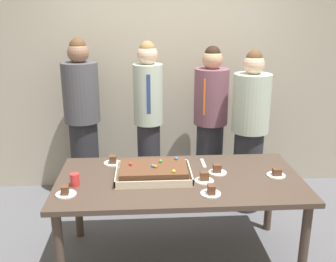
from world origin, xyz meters
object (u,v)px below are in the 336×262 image
object	(u,v)px
sheet_cake	(153,172)
plated_slice_near_left	(211,191)
plated_slice_far_right	(113,161)
person_far_right_suit	(83,120)
party_table	(179,187)
plated_slice_center_back	(217,170)
person_serving_front	(210,123)
plated_slice_far_left	(204,178)
plated_slice_near_right	(276,174)
person_green_shirt_behind	(250,131)
plated_slice_center_front	(66,192)
person_striped_tie_right	(148,121)
drink_cup_nearest	(75,180)
cake_server_utensil	(203,163)

from	to	relation	value
sheet_cake	plated_slice_near_left	xyz separation A→B (m)	(0.41, -0.33, -0.02)
plated_slice_far_right	person_far_right_suit	world-z (taller)	person_far_right_suit
party_table	person_far_right_suit	xyz separation A→B (m)	(-0.93, 1.20, 0.24)
plated_slice_center_back	person_serving_front	distance (m)	1.08
person_far_right_suit	plated_slice_far_left	bearing A→B (deg)	9.56
plated_slice_near_right	plated_slice_center_back	bearing A→B (deg)	169.43
person_green_shirt_behind	plated_slice_far_left	bearing A→B (deg)	17.45
plated_slice_center_front	person_serving_front	bearing A→B (deg)	47.18
plated_slice_near_left	plated_slice_far_right	size ratio (longest dim) A/B	1.00
plated_slice_near_right	person_far_right_suit	bearing A→B (deg)	144.78
plated_slice_near_right	person_striped_tie_right	distance (m)	1.50
person_green_shirt_behind	party_table	bearing A→B (deg)	7.69
plated_slice_far_right	person_far_right_suit	bearing A→B (deg)	113.43
plated_slice_center_back	person_far_right_suit	size ratio (longest dim) A/B	0.08
plated_slice_center_front	person_far_right_suit	size ratio (longest dim) A/B	0.08
plated_slice_far_right	person_far_right_suit	xyz separation A→B (m)	(-0.38, 0.87, 0.14)
person_green_shirt_behind	person_striped_tie_right	xyz separation A→B (m)	(-1.02, 0.21, 0.07)
plated_slice_near_left	person_far_right_suit	distance (m)	1.89
party_table	plated_slice_center_back	size ratio (longest dim) A/B	13.05
plated_slice_near_right	person_serving_front	size ratio (longest dim) A/B	0.09
plated_slice_near_left	person_serving_front	xyz separation A→B (m)	(0.24, 1.45, 0.10)
party_table	plated_slice_near_left	xyz separation A→B (m)	(0.20, -0.30, 0.10)
plated_slice_near_right	plated_slice_far_left	bearing A→B (deg)	-173.99
party_table	plated_slice_near_right	world-z (taller)	plated_slice_near_right
person_striped_tie_right	drink_cup_nearest	bearing A→B (deg)	-27.76
plated_slice_near_right	plated_slice_far_left	xyz separation A→B (m)	(-0.60, -0.06, 0.01)
party_table	sheet_cake	bearing A→B (deg)	171.56
person_serving_front	plated_slice_far_right	bearing A→B (deg)	-20.64
plated_slice_center_front	person_far_right_suit	world-z (taller)	person_far_right_suit
plated_slice_center_front	cake_server_utensil	size ratio (longest dim) A/B	0.75
party_table	drink_cup_nearest	world-z (taller)	drink_cup_nearest
plated_slice_near_left	party_table	bearing A→B (deg)	123.73
plated_slice_far_left	plated_slice_near_left	bearing A→B (deg)	-86.50
drink_cup_nearest	person_striped_tie_right	world-z (taller)	person_striped_tie_right
plated_slice_center_back	drink_cup_nearest	bearing A→B (deg)	-171.57
sheet_cake	person_far_right_suit	world-z (taller)	person_far_right_suit
plated_slice_near_left	person_serving_front	distance (m)	1.48
plated_slice_far_left	drink_cup_nearest	bearing A→B (deg)	-179.01
plated_slice_far_right	person_serving_front	size ratio (longest dim) A/B	0.09
sheet_cake	person_serving_front	size ratio (longest dim) A/B	0.36
plated_slice_far_left	drink_cup_nearest	size ratio (longest dim) A/B	1.50
cake_server_utensil	person_serving_front	world-z (taller)	person_serving_front
party_table	plated_slice_center_back	world-z (taller)	plated_slice_center_back
sheet_cake	drink_cup_nearest	bearing A→B (deg)	-168.60
plated_slice_near_right	person_striped_tie_right	bearing A→B (deg)	133.23
drink_cup_nearest	plated_slice_far_left	bearing A→B (deg)	0.99
plated_slice_center_back	person_striped_tie_right	world-z (taller)	person_striped_tie_right
plated_slice_far_left	person_serving_front	bearing A→B (deg)	78.46
person_striped_tie_right	plated_slice_near_left	bearing A→B (deg)	16.22
party_table	person_far_right_suit	bearing A→B (deg)	127.78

